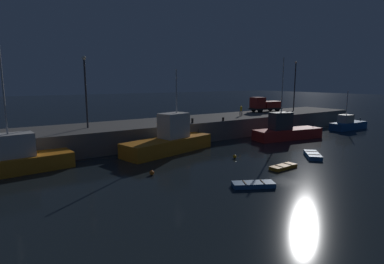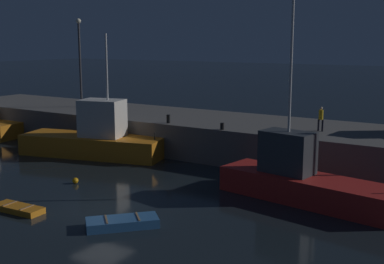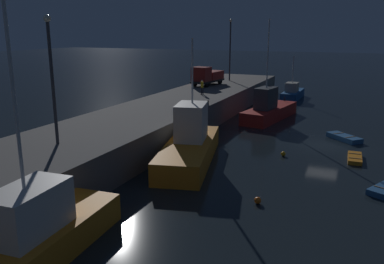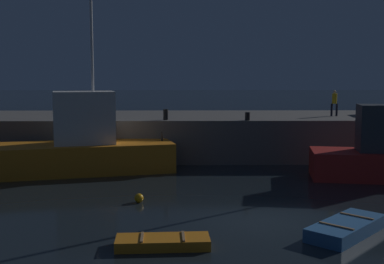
{
  "view_description": "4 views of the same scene",
  "coord_description": "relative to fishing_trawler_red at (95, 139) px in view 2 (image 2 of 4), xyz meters",
  "views": [
    {
      "loc": [
        -24.66,
        -20.24,
        7.72
      ],
      "look_at": [
        -3.12,
        12.32,
        1.22
      ],
      "focal_mm": 28.89,
      "sensor_mm": 36.0,
      "label": 1
    },
    {
      "loc": [
        16.84,
        -18.27,
        8.45
      ],
      "look_at": [
        -2.55,
        12.86,
        1.73
      ],
      "focal_mm": 46.76,
      "sensor_mm": 36.0,
      "label": 2
    },
    {
      "loc": [
        -34.42,
        -2.88,
        9.45
      ],
      "look_at": [
        -4.64,
        10.23,
        1.21
      ],
      "focal_mm": 37.41,
      "sensor_mm": 36.0,
      "label": 3
    },
    {
      "loc": [
        -2.53,
        -16.44,
        5.01
      ],
      "look_at": [
        -2.18,
        11.02,
        1.86
      ],
      "focal_mm": 45.69,
      "sensor_mm": 36.0,
      "label": 4
    }
  ],
  "objects": [
    {
      "name": "rowboat_white_mid",
      "position": [
        11.02,
        -10.19,
        -1.08
      ],
      "size": [
        3.17,
        3.24,
        0.47
      ],
      "color": "#2D6099",
      "rests_on": "ground"
    },
    {
      "name": "pier_quay",
      "position": [
        8.43,
        6.2,
        -0.03
      ],
      "size": [
        58.66,
        8.39,
        2.52
      ],
      "color": "#5B5956",
      "rests_on": "ground"
    },
    {
      "name": "bollard_west",
      "position": [
        9.41,
        2.34,
        1.45
      ],
      "size": [
        0.28,
        0.28,
        0.46
      ],
      "primitive_type": "cylinder",
      "color": "black",
      "rests_on": "pier_quay"
    },
    {
      "name": "lamp_post_west",
      "position": [
        -7.11,
        5.99,
        5.83
      ],
      "size": [
        0.44,
        0.44,
        7.87
      ],
      "color": "#38383D",
      "rests_on": "pier_quay"
    },
    {
      "name": "ground_plane",
      "position": [
        8.43,
        -8.74,
        -1.29
      ],
      "size": [
        320.0,
        320.0,
        0.0
      ],
      "primitive_type": "plane",
      "color": "black"
    },
    {
      "name": "fishing_trawler_red",
      "position": [
        0.0,
        0.0,
        0.0
      ],
      "size": [
        11.24,
        5.7,
        8.96
      ],
      "color": "orange",
      "rests_on": "ground"
    },
    {
      "name": "bollard_central",
      "position": [
        4.76,
        2.66,
        1.53
      ],
      "size": [
        0.28,
        0.28,
        0.62
      ],
      "primitive_type": "cylinder",
      "color": "black",
      "rests_on": "pier_quay"
    },
    {
      "name": "fishing_boat_blue",
      "position": [
        16.68,
        -2.02,
        -0.18
      ],
      "size": [
        10.02,
        4.23,
        10.67
      ],
      "color": "red",
      "rests_on": "ground"
    },
    {
      "name": "mooring_buoy_mid",
      "position": [
        4.04,
        -6.16,
        -1.11
      ],
      "size": [
        0.37,
        0.37,
        0.37
      ],
      "primitive_type": "sphere",
      "color": "orange",
      "rests_on": "ground"
    },
    {
      "name": "dinghy_orange_near",
      "position": [
        5.22,
        -11.3,
        -1.14
      ],
      "size": [
        2.8,
        1.12,
        0.35
      ],
      "color": "orange",
      "rests_on": "ground"
    },
    {
      "name": "dockworker",
      "position": [
        15.23,
        5.28,
        2.15
      ],
      "size": [
        0.42,
        0.37,
        1.63
      ],
      "color": "black",
      "rests_on": "pier_quay"
    }
  ]
}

